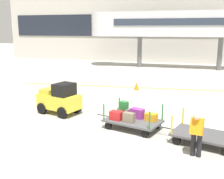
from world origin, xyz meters
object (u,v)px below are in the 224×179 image
object	(u,v)px
baggage_cart_lead	(132,117)
safety_cone_near	(137,86)
baggage_handler	(197,132)
baggage_cart_middle	(205,135)
baggage_tug	(60,99)

from	to	relation	value
baggage_cart_lead	safety_cone_near	distance (m)	7.68
baggage_handler	safety_cone_near	bearing A→B (deg)	112.36
baggage_handler	safety_cone_near	size ratio (longest dim) A/B	2.84
baggage_cart_middle	baggage_tug	bearing A→B (deg)	164.21
baggage_cart_lead	safety_cone_near	world-z (taller)	baggage_cart_lead
baggage_tug	baggage_cart_middle	xyz separation A→B (m)	(6.89, -1.95, -0.41)
baggage_cart_lead	safety_cone_near	xyz separation A→B (m)	(-1.33, 7.56, -0.21)
baggage_tug	safety_cone_near	distance (m)	7.02
baggage_tug	baggage_cart_lead	distance (m)	4.08
baggage_handler	safety_cone_near	distance (m)	10.43
baggage_handler	baggage_tug	bearing A→B (deg)	154.53
baggage_tug	baggage_cart_middle	bearing A→B (deg)	-15.79
baggage_cart_lead	baggage_cart_middle	distance (m)	3.09
baggage_handler	baggage_cart_middle	bearing A→B (deg)	74.85
baggage_tug	baggage_handler	distance (m)	7.28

